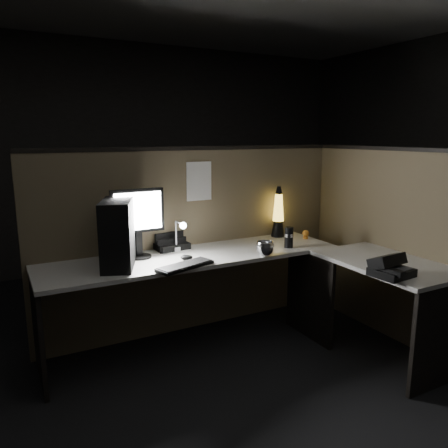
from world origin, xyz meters
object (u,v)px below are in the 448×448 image
pc_tower (118,233)px  monitor (138,216)px  desk_phone (390,267)px  keyboard (185,266)px  lava_lamp (278,216)px

pc_tower → monitor: monitor is taller
pc_tower → desk_phone: (1.48, -1.03, -0.18)m
keyboard → lava_lamp: (1.10, 0.48, 0.18)m
pc_tower → desk_phone: bearing=-13.6°
pc_tower → lava_lamp: bearing=29.9°
monitor → lava_lamp: (1.30, 0.08, -0.12)m
pc_tower → desk_phone: 1.81m
pc_tower → keyboard: bearing=-11.3°
desk_phone → monitor: bearing=132.1°
lava_lamp → desk_phone: 1.26m
desk_phone → keyboard: bearing=139.0°
monitor → desk_phone: size_ratio=1.90×
monitor → keyboard: size_ratio=1.22×
pc_tower → keyboard: (0.39, -0.25, -0.22)m
pc_tower → keyboard: size_ratio=1.11×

